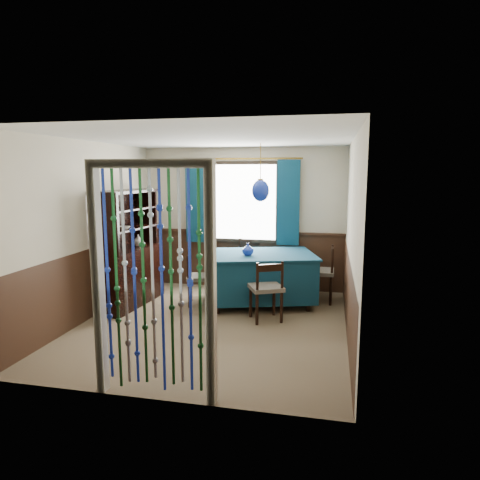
% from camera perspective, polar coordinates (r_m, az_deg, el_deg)
% --- Properties ---
extents(floor, '(4.00, 4.00, 0.00)m').
position_cam_1_polar(floor, '(5.99, -3.65, -11.19)').
color(floor, brown).
rests_on(floor, ground).
extents(ceiling, '(4.00, 4.00, 0.00)m').
position_cam_1_polar(ceiling, '(5.64, -3.91, 13.40)').
color(ceiling, silver).
rests_on(ceiling, ground).
extents(wall_back, '(3.60, 0.00, 3.60)m').
position_cam_1_polar(wall_back, '(7.61, 0.35, 2.85)').
color(wall_back, beige).
rests_on(wall_back, ground).
extents(wall_front, '(3.60, 0.00, 3.60)m').
position_cam_1_polar(wall_front, '(3.83, -12.00, -3.49)').
color(wall_front, beige).
rests_on(wall_front, ground).
extents(wall_left, '(0.00, 4.00, 4.00)m').
position_cam_1_polar(wall_left, '(6.41, -19.45, 1.18)').
color(wall_left, beige).
rests_on(wall_left, ground).
extents(wall_right, '(0.00, 4.00, 4.00)m').
position_cam_1_polar(wall_right, '(5.47, 14.66, 0.14)').
color(wall_right, beige).
rests_on(wall_right, ground).
extents(wainscot_back, '(3.60, 0.00, 3.60)m').
position_cam_1_polar(wainscot_back, '(7.71, 0.32, -2.71)').
color(wainscot_back, '#362014').
rests_on(wainscot_back, ground).
extents(wainscot_front, '(3.60, 0.00, 3.60)m').
position_cam_1_polar(wainscot_front, '(4.07, -11.56, -13.82)').
color(wainscot_front, '#362014').
rests_on(wainscot_front, ground).
extents(wainscot_left, '(0.00, 4.00, 4.00)m').
position_cam_1_polar(wainscot_left, '(6.54, -18.99, -5.35)').
color(wainscot_left, '#362014').
rests_on(wainscot_left, ground).
extents(wainscot_right, '(0.00, 4.00, 4.00)m').
position_cam_1_polar(wainscot_right, '(5.63, 14.20, -7.41)').
color(wainscot_right, '#362014').
rests_on(wainscot_right, ground).
extents(window, '(1.32, 0.12, 1.42)m').
position_cam_1_polar(window, '(7.54, 0.27, 5.07)').
color(window, black).
rests_on(window, wall_back).
extents(doorway, '(1.16, 0.12, 2.18)m').
position_cam_1_polar(doorway, '(3.93, -11.54, -6.15)').
color(doorway, silver).
rests_on(doorway, ground).
extents(dining_table, '(1.95, 1.60, 0.81)m').
position_cam_1_polar(dining_table, '(6.76, 2.65, -4.70)').
color(dining_table, '#0D3246').
rests_on(dining_table, floor).
extents(chair_near, '(0.57, 0.56, 0.87)m').
position_cam_1_polar(chair_near, '(6.00, 3.56, -6.48)').
color(chair_near, black).
rests_on(chair_near, floor).
extents(chair_far, '(0.58, 0.57, 0.91)m').
position_cam_1_polar(chair_far, '(7.50, 1.64, -3.18)').
color(chair_far, black).
rests_on(chair_far, floor).
extents(chair_left, '(0.47, 0.49, 0.82)m').
position_cam_1_polar(chair_left, '(6.77, -5.64, -4.97)').
color(chair_left, black).
rests_on(chair_left, floor).
extents(chair_right, '(0.43, 0.45, 0.91)m').
position_cam_1_polar(chair_right, '(7.00, 10.89, -4.23)').
color(chair_right, black).
rests_on(chair_right, floor).
extents(sideboard, '(0.61, 1.41, 1.80)m').
position_cam_1_polar(sideboard, '(6.93, -14.66, -3.35)').
color(sideboard, black).
rests_on(sideboard, floor).
extents(pendant_lamp, '(0.27, 0.27, 0.88)m').
position_cam_1_polar(pendant_lamp, '(6.57, 2.73, 6.61)').
color(pendant_lamp, olive).
rests_on(pendant_lamp, ceiling).
extents(vase_table, '(0.21, 0.21, 0.17)m').
position_cam_1_polar(vase_table, '(6.54, 1.06, -1.30)').
color(vase_table, navy).
rests_on(vase_table, dining_table).
extents(bowl_shelf, '(0.26, 0.26, 0.05)m').
position_cam_1_polar(bowl_shelf, '(6.60, -15.30, 1.60)').
color(bowl_shelf, beige).
rests_on(bowl_shelf, sideboard).
extents(vase_sideboard, '(0.20, 0.20, 0.20)m').
position_cam_1_polar(vase_sideboard, '(7.06, -13.42, 0.06)').
color(vase_sideboard, beige).
rests_on(vase_sideboard, sideboard).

